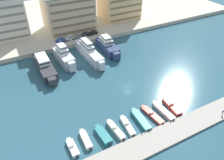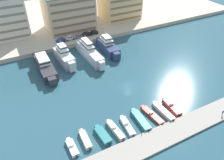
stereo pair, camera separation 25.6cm
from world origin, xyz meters
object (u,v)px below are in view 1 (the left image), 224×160
(motorboat_red_mid_right, at_px, (152,115))
(car_black_center_left, at_px, (86,34))
(yacht_silver_mid_left, at_px, (89,52))
(car_silver_left, at_px, (69,38))
(motorboat_white_center, at_px, (128,126))
(motorboat_teal_center_right, at_px, (141,120))
(yacht_navy_center_left, at_px, (108,46))
(motorboat_cream_center_left, at_px, (116,130))
(car_grey_mid_left, at_px, (78,36))
(motorboat_red_far_right, at_px, (172,106))
(yacht_charcoal_far_left, at_px, (45,66))
(motorboat_white_right, at_px, (163,111))
(motorboat_white_far_left, at_px, (73,147))
(yacht_silver_left, at_px, (64,57))
(pedestrian_near_edge, at_px, (223,112))
(motorboat_cream_left, at_px, (86,139))
(car_black_center, at_px, (93,32))
(motorboat_teal_mid_left, at_px, (103,135))
(car_blue_far_left, at_px, (61,40))

(motorboat_red_mid_right, xyz_separation_m, car_black_center_left, (1.71, 52.20, 2.30))
(yacht_silver_mid_left, distance_m, motorboat_red_mid_right, 37.32)
(yacht_silver_mid_left, xyz_separation_m, car_silver_left, (-2.72, 14.87, 0.19))
(motorboat_white_center, height_order, motorboat_teal_center_right, motorboat_white_center)
(motorboat_white_center, bearing_deg, car_black_center_left, 79.46)
(yacht_navy_center_left, xyz_separation_m, motorboat_cream_center_left, (-17.09, -38.34, -1.71))
(car_grey_mid_left, bearing_deg, motorboat_red_mid_right, -87.85)
(motorboat_red_far_right, xyz_separation_m, car_black_center_left, (-5.19, 52.21, 2.13))
(yacht_charcoal_far_left, relative_size, motorboat_teal_center_right, 2.41)
(motorboat_white_right, bearing_deg, motorboat_white_center, 179.38)
(motorboat_white_center, relative_size, motorboat_red_far_right, 0.93)
(motorboat_teal_center_right, bearing_deg, motorboat_white_right, -1.78)
(motorboat_white_center, bearing_deg, motorboat_white_far_left, 178.93)
(yacht_silver_left, height_order, yacht_navy_center_left, yacht_silver_left)
(car_grey_mid_left, xyz_separation_m, pedestrian_near_edge, (19.05, -60.71, -1.24))
(yacht_silver_mid_left, height_order, yacht_navy_center_left, yacht_silver_mid_left)
(yacht_navy_center_left, relative_size, motorboat_cream_left, 2.59)
(yacht_charcoal_far_left, distance_m, motorboat_white_right, 43.80)
(motorboat_teal_center_right, xyz_separation_m, motorboat_red_far_right, (10.77, 0.13, 0.05))
(car_silver_left, height_order, pedestrian_near_edge, car_silver_left)
(yacht_silver_left, relative_size, motorboat_red_mid_right, 1.79)
(car_silver_left, height_order, car_black_center, same)
(pedestrian_near_edge, bearing_deg, motorboat_cream_center_left, 163.02)
(motorboat_white_center, bearing_deg, pedestrian_near_edge, -18.91)
(motorboat_white_right, height_order, pedestrian_near_edge, pedestrian_near_edge)
(motorboat_teal_mid_left, bearing_deg, car_black_center, 68.58)
(car_blue_far_left, bearing_deg, motorboat_white_center, -88.07)
(motorboat_white_far_left, bearing_deg, motorboat_white_center, -1.07)
(motorboat_red_far_right, bearing_deg, motorboat_cream_left, 178.41)
(yacht_silver_left, height_order, motorboat_cream_center_left, yacht_silver_left)
(motorboat_white_center, height_order, motorboat_red_mid_right, motorboat_white_center)
(motorboat_teal_mid_left, bearing_deg, motorboat_red_far_right, 0.02)
(yacht_charcoal_far_left, xyz_separation_m, motorboat_teal_mid_left, (5.44, -36.22, -1.37))
(yacht_navy_center_left, xyz_separation_m, pedestrian_near_edge, (11.54, -47.09, -0.81))
(yacht_silver_mid_left, xyz_separation_m, motorboat_red_far_right, (10.02, -37.14, -1.94))
(motorboat_cream_left, xyz_separation_m, motorboat_teal_center_right, (15.54, -0.85, 0.01))
(yacht_charcoal_far_left, relative_size, motorboat_teal_mid_left, 3.11)
(motorboat_cream_left, bearing_deg, pedestrian_near_edge, -14.69)
(motorboat_white_far_left, height_order, pedestrian_near_edge, pedestrian_near_edge)
(car_black_center_left, bearing_deg, motorboat_red_mid_right, -91.87)
(motorboat_white_right, distance_m, car_black_center_left, 52.65)
(car_silver_left, distance_m, car_black_center_left, 7.55)
(motorboat_white_far_left, distance_m, car_black_center, 59.66)
(yacht_navy_center_left, height_order, motorboat_cream_left, yacht_navy_center_left)
(yacht_charcoal_far_left, bearing_deg, car_grey_mid_left, 40.12)
(car_black_center, bearing_deg, car_grey_mid_left, -175.84)
(car_grey_mid_left, distance_m, car_black_center_left, 3.67)
(motorboat_white_right, distance_m, car_grey_mid_left, 52.56)
(yacht_charcoal_far_left, height_order, car_black_center, yacht_charcoal_far_left)
(car_blue_far_left, bearing_deg, car_black_center, 2.21)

